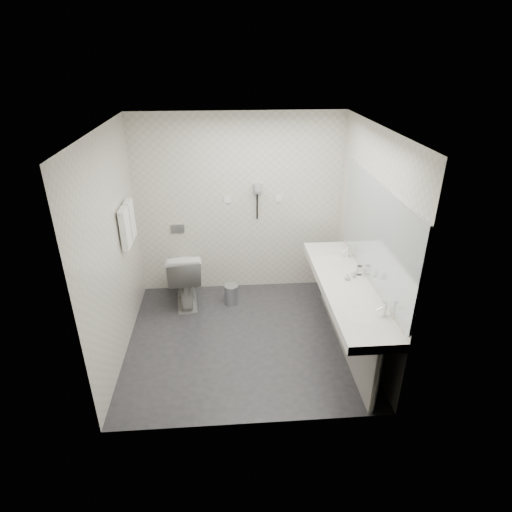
{
  "coord_description": "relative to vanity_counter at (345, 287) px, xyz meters",
  "views": [
    {
      "loc": [
        -0.18,
        -4.17,
        3.19
      ],
      "look_at": [
        0.15,
        0.15,
        1.05
      ],
      "focal_mm": 29.61,
      "sensor_mm": 36.0,
      "label": 1
    }
  ],
  "objects": [
    {
      "name": "wall_left",
      "position": [
        -2.52,
        0.2,
        0.45
      ],
      "size": [
        0.0,
        2.6,
        2.6
      ],
      "primitive_type": "plane",
      "rotation": [
        1.57,
        0.0,
        1.57
      ],
      "color": "silver",
      "rests_on": "floor"
    },
    {
      "name": "vanity_post_near",
      "position": [
        0.05,
        -1.04,
        -0.42
      ],
      "size": [
        0.06,
        0.06,
        0.75
      ],
      "primitive_type": "cylinder",
      "color": "silver",
      "rests_on": "floor"
    },
    {
      "name": "flush_plate",
      "position": [
        -1.98,
        1.49,
        0.15
      ],
      "size": [
        0.18,
        0.02,
        0.12
      ],
      "primitive_type": "cube",
      "color": "#B2B5BA",
      "rests_on": "wall_back"
    },
    {
      "name": "ceiling",
      "position": [
        -1.12,
        0.2,
        1.7
      ],
      "size": [
        2.8,
        2.8,
        0.0
      ],
      "primitive_type": "plane",
      "rotation": [
        3.14,
        0.0,
        0.0
      ],
      "color": "silver",
      "rests_on": "wall_back"
    },
    {
      "name": "soap_bottle_b",
      "position": [
        0.03,
        0.08,
        0.09
      ],
      "size": [
        0.08,
        0.08,
        0.08
      ],
      "primitive_type": "imported",
      "rotation": [
        0.0,
        0.0,
        -0.29
      ],
      "color": "silver",
      "rests_on": "vanity_counter"
    },
    {
      "name": "vanity_panel",
      "position": [
        0.02,
        0.0,
        -0.42
      ],
      "size": [
        0.03,
        2.15,
        0.75
      ],
      "primitive_type": "cube",
      "color": "gray",
      "rests_on": "floor"
    },
    {
      "name": "switch_plate_a",
      "position": [
        -1.27,
        1.49,
        0.55
      ],
      "size": [
        0.09,
        0.02,
        0.09
      ],
      "primitive_type": "cube",
      "color": "white",
      "rests_on": "wall_back"
    },
    {
      "name": "towel_near",
      "position": [
        -2.46,
        0.61,
        0.53
      ],
      "size": [
        0.07,
        0.24,
        0.48
      ],
      "primitive_type": "cube",
      "color": "white",
      "rests_on": "towel_rail"
    },
    {
      "name": "faucet_near",
      "position": [
        0.19,
        -0.65,
        0.12
      ],
      "size": [
        0.04,
        0.04,
        0.15
      ],
      "primitive_type": "cylinder",
      "color": "silver",
      "rests_on": "vanity_counter"
    },
    {
      "name": "vanity_post_far",
      "position": [
        0.05,
        1.04,
        -0.42
      ],
      "size": [
        0.06,
        0.06,
        0.75
      ],
      "primitive_type": "cylinder",
      "color": "silver",
      "rests_on": "floor"
    },
    {
      "name": "dryer_barrel",
      "position": [
        -0.88,
        1.4,
        0.73
      ],
      "size": [
        0.08,
        0.14,
        0.08
      ],
      "primitive_type": "cylinder",
      "rotation": [
        1.57,
        0.0,
        0.0
      ],
      "color": "#939399",
      "rests_on": "dryer_cradle"
    },
    {
      "name": "soap_bottle_a",
      "position": [
        0.12,
        0.13,
        0.1
      ],
      "size": [
        0.05,
        0.05,
        0.09
      ],
      "primitive_type": "imported",
      "rotation": [
        0.0,
        0.0,
        0.38
      ],
      "color": "silver",
      "rests_on": "vanity_counter"
    },
    {
      "name": "toilet",
      "position": [
        -1.89,
        1.11,
        -0.39
      ],
      "size": [
        0.54,
        0.85,
        0.81
      ],
      "primitive_type": "imported",
      "rotation": [
        0.0,
        0.0,
        3.24
      ],
      "color": "white",
      "rests_on": "floor"
    },
    {
      "name": "bin_lid",
      "position": [
        -1.27,
        1.02,
        -0.53
      ],
      "size": [
        0.19,
        0.19,
        0.02
      ],
      "primitive_type": "cylinder",
      "color": "#B2B5BA",
      "rests_on": "pedal_bin"
    },
    {
      "name": "faucet_far",
      "position": [
        0.19,
        0.65,
        0.12
      ],
      "size": [
        0.04,
        0.04,
        0.15
      ],
      "primitive_type": "cylinder",
      "color": "silver",
      "rests_on": "vanity_counter"
    },
    {
      "name": "dryer_cord",
      "position": [
        -0.88,
        1.46,
        0.45
      ],
      "size": [
        0.02,
        0.02,
        0.35
      ],
      "primitive_type": "cylinder",
      "color": "black",
      "rests_on": "dryer_cradle"
    },
    {
      "name": "glass_left",
      "position": [
        0.2,
        0.18,
        0.11
      ],
      "size": [
        0.08,
        0.08,
        0.11
      ],
      "primitive_type": "cylinder",
      "rotation": [
        0.0,
        0.0,
        -0.39
      ],
      "color": "silver",
      "rests_on": "vanity_counter"
    },
    {
      "name": "wall_right",
      "position": [
        0.27,
        0.2,
        0.45
      ],
      "size": [
        0.0,
        2.6,
        2.6
      ],
      "primitive_type": "plane",
      "rotation": [
        1.57,
        0.0,
        -1.57
      ],
      "color": "silver",
      "rests_on": "floor"
    },
    {
      "name": "basin_near",
      "position": [
        0.0,
        -0.65,
        0.04
      ],
      "size": [
        0.4,
        0.31,
        0.05
      ],
      "primitive_type": "ellipsoid",
      "color": "white",
      "rests_on": "vanity_counter"
    },
    {
      "name": "switch_plate_b",
      "position": [
        -0.57,
        1.49,
        0.55
      ],
      "size": [
        0.09,
        0.02,
        0.09
      ],
      "primitive_type": "cube",
      "color": "white",
      "rests_on": "wall_back"
    },
    {
      "name": "towel_rail",
      "position": [
        -2.47,
        0.75,
        0.75
      ],
      "size": [
        0.02,
        0.62,
        0.02
      ],
      "primitive_type": "cylinder",
      "rotation": [
        1.57,
        0.0,
        0.0
      ],
      "color": "silver",
      "rests_on": "wall_left"
    },
    {
      "name": "mirror",
      "position": [
        0.26,
        0.0,
        0.65
      ],
      "size": [
        0.02,
        2.2,
        1.05
      ],
      "primitive_type": "cube",
      "color": "#B2BCC6",
      "rests_on": "wall_right"
    },
    {
      "name": "wall_back",
      "position": [
        -1.12,
        1.5,
        0.45
      ],
      "size": [
        2.8,
        0.0,
        2.8
      ],
      "primitive_type": "plane",
      "rotation": [
        1.57,
        0.0,
        0.0
      ],
      "color": "silver",
      "rests_on": "floor"
    },
    {
      "name": "towel_far",
      "position": [
        -2.46,
        0.89,
        0.53
      ],
      "size": [
        0.07,
        0.24,
        0.48
      ],
      "primitive_type": "cube",
      "color": "white",
      "rests_on": "towel_rail"
    },
    {
      "name": "pedal_bin",
      "position": [
        -1.27,
        1.02,
        -0.67
      ],
      "size": [
        0.23,
        0.23,
        0.26
      ],
      "primitive_type": "cylinder",
      "rotation": [
        0.0,
        0.0,
        0.24
      ],
      "color": "#B2B5BA",
      "rests_on": "floor"
    },
    {
      "name": "floor",
      "position": [
        -1.12,
        0.2,
        -0.8
      ],
      "size": [
        2.8,
        2.8,
        0.0
      ],
      "primitive_type": "plane",
      "color": "#29282D",
      "rests_on": "ground"
    },
    {
      "name": "basin_far",
      "position": [
        0.0,
        0.65,
        0.04
      ],
      "size": [
        0.4,
        0.31,
        0.05
      ],
      "primitive_type": "ellipsoid",
      "color": "white",
      "rests_on": "vanity_counter"
    },
    {
      "name": "vanity_counter",
      "position": [
        0.0,
        0.0,
        0.0
      ],
      "size": [
        0.55,
        2.2,
        0.1
      ],
      "primitive_type": "cube",
      "color": "white",
      "rests_on": "floor"
    },
    {
      "name": "wall_front",
      "position": [
        -1.12,
        -1.1,
        0.45
      ],
      "size": [
        2.8,
        0.0,
        2.8
      ],
      "primitive_type": "plane",
      "rotation": [
        -1.57,
        0.0,
        0.0
      ],
      "color": "silver",
      "rests_on": "floor"
    },
    {
      "name": "dryer_cradle",
      "position": [
        -0.88,
        1.47,
        0.7
      ],
      "size": [
        0.1,
        0.04,
        0.14
      ],
      "primitive_type": "cube",
      "color": "#939399",
      "rests_on": "wall_back"
    }
  ]
}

